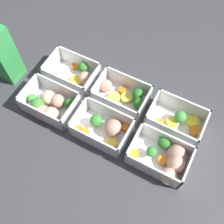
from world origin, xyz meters
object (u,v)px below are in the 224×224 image
at_px(container_near_left, 49,105).
at_px(container_near_center, 105,128).
at_px(container_far_left, 74,75).
at_px(container_far_center, 123,95).
at_px(container_near_right, 166,159).
at_px(juice_carton, 2,54).
at_px(container_far_right, 177,121).

bearing_deg(container_near_left, container_near_center, 4.15).
xyz_separation_m(container_near_center, container_far_left, (-0.17, 0.12, -0.00)).
bearing_deg(container_far_center, container_far_left, -179.11).
relative_size(container_near_center, container_near_right, 0.98).
xyz_separation_m(container_near_center, juice_carton, (-0.36, 0.04, 0.07)).
height_order(container_near_center, container_far_center, same).
relative_size(container_near_center, container_far_center, 0.95).
bearing_deg(container_near_center, container_near_left, -175.85).
distance_m(container_near_right, container_far_left, 0.38).
bearing_deg(container_near_left, container_far_right, 20.47).
distance_m(container_near_center, container_near_right, 0.18).
xyz_separation_m(container_near_left, container_far_left, (0.01, 0.13, -0.00)).
bearing_deg(container_near_right, container_near_center, 179.29).
relative_size(container_near_right, container_far_center, 0.97).
height_order(container_near_center, container_near_right, same).
bearing_deg(container_near_left, juice_carton, 164.52).
relative_size(container_near_left, container_far_left, 1.00).
distance_m(container_near_left, container_far_center, 0.22).
distance_m(container_far_center, juice_carton, 0.37).
xyz_separation_m(container_near_left, container_far_center, (0.17, 0.13, -0.00)).
bearing_deg(container_near_center, container_far_left, 146.00).
bearing_deg(juice_carton, container_far_center, 12.69).
height_order(container_near_left, juice_carton, juice_carton).
relative_size(container_near_right, container_far_right, 1.02).
height_order(container_near_right, container_far_center, same).
height_order(container_near_left, container_far_left, same).
relative_size(container_near_left, container_near_right, 0.97).
xyz_separation_m(container_near_center, container_far_right, (0.17, 0.12, -0.00)).
bearing_deg(container_near_right, container_far_center, 147.41).
relative_size(container_near_center, container_far_right, 1.00).
height_order(container_near_left, container_far_center, same).
xyz_separation_m(container_near_right, juice_carton, (-0.55, 0.04, 0.07)).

